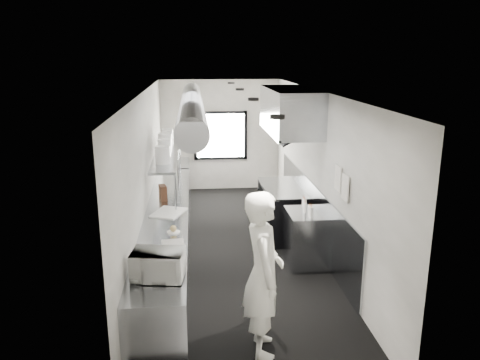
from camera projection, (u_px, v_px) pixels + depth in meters
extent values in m
cube|color=black|center=(234.00, 249.00, 8.55)|extent=(3.00, 8.00, 0.01)
cube|color=silver|center=(234.00, 92.00, 7.82)|extent=(3.00, 8.00, 0.01)
cube|color=silver|center=(220.00, 135.00, 12.03)|extent=(3.00, 0.02, 2.80)
cube|color=silver|center=(272.00, 280.00, 4.34)|extent=(3.00, 0.02, 2.80)
cube|color=silver|center=(146.00, 176.00, 8.04)|extent=(0.02, 8.00, 2.80)
cube|color=silver|center=(319.00, 172.00, 8.33)|extent=(0.02, 8.00, 2.80)
cube|color=#979DA5|center=(312.00, 212.00, 8.83)|extent=(0.03, 5.50, 1.10)
cylinder|color=gray|center=(192.00, 105.00, 8.21)|extent=(0.40, 6.40, 0.40)
cube|color=white|center=(221.00, 136.00, 11.99)|extent=(1.20, 0.03, 1.10)
cube|color=black|center=(220.00, 113.00, 11.86)|extent=(1.36, 0.03, 0.08)
cube|color=black|center=(221.00, 158.00, 12.16)|extent=(1.36, 0.03, 0.08)
cube|color=black|center=(195.00, 136.00, 11.95)|extent=(0.08, 0.03, 1.25)
cube|color=black|center=(246.00, 135.00, 12.07)|extent=(0.08, 0.03, 1.25)
cube|color=#979DA5|center=(290.00, 111.00, 8.70)|extent=(0.80, 2.20, 0.80)
cube|color=#979DA5|center=(269.00, 132.00, 8.77)|extent=(0.05, 2.20, 0.05)
cube|color=black|center=(285.00, 129.00, 8.78)|extent=(0.50, 2.10, 0.28)
cube|color=#979DA5|center=(168.00, 238.00, 7.84)|extent=(0.70, 6.00, 0.90)
cube|color=#979DA5|center=(167.00, 155.00, 8.99)|extent=(0.45, 3.00, 0.04)
cylinder|color=#979DA5|center=(175.00, 192.00, 7.75)|extent=(0.04, 0.04, 0.66)
cylinder|color=#979DA5|center=(178.00, 172.00, 9.10)|extent=(0.04, 0.04, 0.66)
cylinder|color=#979DA5|center=(180.00, 156.00, 10.44)|extent=(0.04, 0.04, 0.66)
cube|color=black|center=(285.00, 211.00, 9.20)|extent=(0.85, 1.60, 0.90)
cube|color=#979DA5|center=(285.00, 188.00, 9.08)|extent=(0.85, 1.60, 0.04)
cube|color=#979DA5|center=(264.00, 212.00, 9.16)|extent=(0.03, 1.55, 0.80)
cylinder|color=#979DA5|center=(262.00, 207.00, 9.14)|extent=(0.03, 1.30, 0.03)
cube|color=#979DA5|center=(307.00, 238.00, 7.87)|extent=(0.65, 0.80, 0.90)
cube|color=#979DA5|center=(175.00, 181.00, 11.40)|extent=(0.70, 1.20, 0.90)
cube|color=silver|center=(338.00, 178.00, 7.12)|extent=(0.02, 0.28, 0.38)
cube|color=silver|center=(345.00, 188.00, 6.80)|extent=(0.02, 0.28, 0.38)
imported|color=white|center=(263.00, 274.00, 5.40)|extent=(0.48, 0.72, 1.96)
imported|color=white|center=(158.00, 265.00, 5.44)|extent=(0.60, 0.49, 0.33)
cylinder|color=#B0B7A9|center=(141.00, 270.00, 5.58)|extent=(0.16, 0.16, 0.09)
cylinder|color=#B0B7A9|center=(144.00, 262.00, 5.77)|extent=(0.18, 0.18, 0.10)
cube|color=white|center=(173.00, 244.00, 6.43)|extent=(0.33, 0.40, 0.01)
cylinder|color=white|center=(173.00, 232.00, 6.87)|extent=(0.25, 0.25, 0.02)
sphere|color=tan|center=(173.00, 229.00, 6.85)|extent=(0.09, 0.09, 0.09)
cube|color=silver|center=(168.00, 212.00, 7.71)|extent=(0.63, 0.71, 0.02)
cube|color=#51301C|center=(163.00, 193.00, 8.37)|extent=(0.16, 0.26, 0.26)
cylinder|color=white|center=(163.00, 155.00, 8.17)|extent=(0.31, 0.31, 0.31)
cylinder|color=white|center=(165.00, 148.00, 8.71)|extent=(0.31, 0.31, 0.32)
cylinder|color=white|center=(165.00, 143.00, 9.06)|extent=(0.32, 0.32, 0.37)
cylinder|color=white|center=(168.00, 138.00, 9.69)|extent=(0.30, 0.30, 0.35)
cylinder|color=silver|center=(311.00, 213.00, 7.45)|extent=(0.07, 0.07, 0.18)
cylinder|color=silver|center=(310.00, 211.00, 7.54)|extent=(0.08, 0.08, 0.18)
cylinder|color=silver|center=(305.00, 208.00, 7.71)|extent=(0.07, 0.07, 0.17)
cylinder|color=silver|center=(305.00, 204.00, 7.88)|extent=(0.07, 0.07, 0.18)
cylinder|color=silver|center=(303.00, 203.00, 7.99)|extent=(0.06, 0.06, 0.16)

